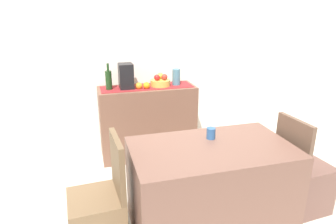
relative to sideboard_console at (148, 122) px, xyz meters
The scene contains 17 objects.
ground_plane 1.03m from the sideboard_console, 81.07° to the right, with size 6.40×6.40×0.02m, color beige.
room_wall_rear 0.96m from the sideboard_console, 60.93° to the left, with size 6.40×0.06×2.70m, color silver.
sideboard_console is the anchor object (origin of this frame).
table_runner 0.44m from the sideboard_console, ahead, with size 1.08×0.32×0.01m, color maroon.
fruit_bowl 0.51m from the sideboard_console, ahead, with size 0.23×0.23×0.07m, color gold.
apple_upper 0.57m from the sideboard_console, 11.86° to the right, with size 0.07×0.07×0.07m, color red.
apple_right 0.58m from the sideboard_console, 17.50° to the left, with size 0.07×0.07×0.07m, color gold.
apple_rear 0.59m from the sideboard_console, ahead, with size 0.07×0.07×0.07m, color red.
wine_bottle 0.71m from the sideboard_console, behind, with size 0.07×0.07×0.30m.
coffee_maker 0.63m from the sideboard_console, behind, with size 0.16×0.18×0.29m, color black.
ceramic_vase 0.65m from the sideboard_console, ahead, with size 0.09×0.09×0.20m, color teal.
orange_loose_end 0.48m from the sideboard_console, 105.48° to the right, with size 0.08×0.08×0.08m, color orange.
orange_loose_mid 0.49m from the sideboard_console, 148.59° to the right, with size 0.08×0.08×0.08m, color orange.
dining_table 1.45m from the sideboard_console, 81.30° to the right, with size 1.27×0.75×0.74m, color brown.
coffee_cup 1.36m from the sideboard_console, 78.13° to the right, with size 0.07×0.07×0.09m, color #2B558A.
chair_near_window 1.60m from the sideboard_console, 115.46° to the right, with size 0.43×0.43×0.90m.
chair_by_corner 1.83m from the sideboard_console, 52.01° to the right, with size 0.43×0.43×0.90m.
Camera 1 is at (-0.83, -2.48, 1.77)m, focal length 32.26 mm.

